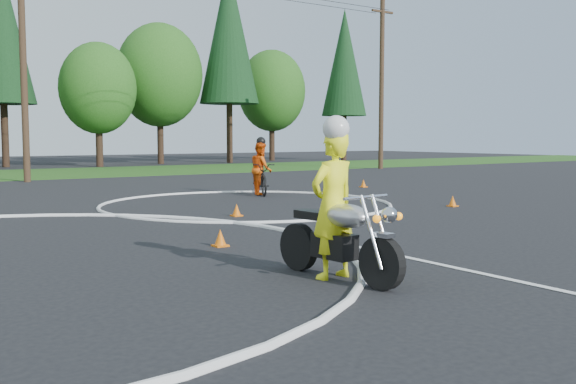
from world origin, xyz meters
TOP-DOWN VIEW (x-y plane):
  - course_markings at (2.17, 4.35)m, footprint 19.05×19.05m
  - primary_motorcycle at (4.15, -0.90)m, footprint 0.78×2.22m
  - rider_primary_grp at (4.14, -0.76)m, footprint 0.76×0.54m
  - rider_second_grp at (9.95, 10.35)m, footprint 1.38×2.08m
  - traffic_cones at (7.18, 3.78)m, footprint 16.83×15.58m
  - treeline at (14.78, 34.61)m, footprint 38.20×8.10m
  - utility_poles at (5.00, 21.00)m, footprint 41.60×1.12m

SIDE VIEW (x-z plane):
  - course_markings at x=2.17m, z-range -0.05..0.07m
  - traffic_cones at x=7.18m, z-range -0.01..0.29m
  - primary_motorcycle at x=4.15m, z-range -0.02..1.15m
  - rider_second_grp at x=9.95m, z-range -0.28..1.61m
  - rider_primary_grp at x=4.14m, z-range -0.04..2.13m
  - utility_poles at x=5.00m, z-range 0.20..10.20m
  - treeline at x=14.78m, z-range -0.64..13.88m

